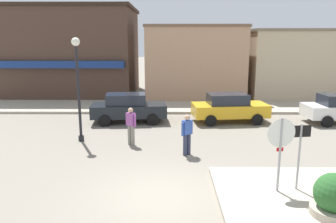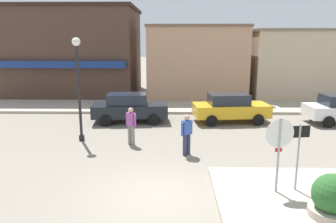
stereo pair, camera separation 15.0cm
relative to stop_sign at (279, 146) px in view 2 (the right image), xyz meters
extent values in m
plane|color=gray|center=(-3.32, -0.05, -1.52)|extent=(160.00, 160.00, 0.00)
cube|color=#A89E8C|center=(-3.32, 12.57, -1.44)|extent=(80.00, 4.00, 0.15)
cylinder|color=#9E9EA3|center=(0.00, -0.01, -0.37)|extent=(0.07, 0.07, 2.30)
cylinder|color=red|center=(0.00, 0.01, 0.35)|extent=(0.75, 0.12, 0.76)
cylinder|color=white|center=(0.00, 0.00, 0.35)|extent=(0.81, 0.12, 0.82)
cube|color=red|center=(0.00, 0.01, -0.13)|extent=(0.20, 0.04, 0.11)
cylinder|color=#9E9EA3|center=(0.60, 0.13, -0.47)|extent=(0.06, 0.06, 2.10)
cube|color=black|center=(0.60, 0.14, 0.36)|extent=(0.60, 0.10, 0.34)
cube|color=white|center=(0.60, 0.15, 0.36)|extent=(0.54, 0.09, 0.29)
cube|color=black|center=(0.60, 0.15, 0.36)|extent=(0.34, 0.05, 0.08)
cylinder|color=#ADA38E|center=(0.95, -1.32, -1.34)|extent=(1.10, 1.10, 0.35)
sphere|color=#285B28|center=(0.95, -1.32, -0.79)|extent=(1.00, 1.00, 1.00)
cylinder|color=black|center=(-7.01, 5.19, 0.58)|extent=(0.12, 0.12, 4.20)
cylinder|color=black|center=(-7.01, 5.19, -1.40)|extent=(0.24, 0.24, 0.24)
sphere|color=white|center=(-7.01, 5.19, 2.79)|extent=(0.36, 0.36, 0.36)
cone|color=black|center=(-7.01, 5.19, 2.94)|extent=(0.32, 0.32, 0.18)
cube|color=black|center=(-5.30, 8.64, -0.85)|extent=(4.15, 2.08, 0.66)
cube|color=#1E232D|center=(-5.45, 8.63, -0.24)|extent=(2.21, 1.59, 0.56)
cylinder|color=black|center=(-4.15, 9.61, -1.22)|extent=(0.61, 0.24, 0.60)
cylinder|color=black|center=(-3.98, 7.92, -1.22)|extent=(0.61, 0.24, 0.60)
cylinder|color=black|center=(-6.62, 9.37, -1.22)|extent=(0.61, 0.24, 0.60)
cylinder|color=black|center=(-6.45, 7.68, -1.22)|extent=(0.61, 0.24, 0.60)
cube|color=gold|center=(0.18, 8.71, -0.85)|extent=(4.16, 2.13, 0.66)
cube|color=#1E232D|center=(0.03, 8.69, -0.24)|extent=(2.22, 1.61, 0.56)
cylinder|color=black|center=(1.32, 9.69, -1.22)|extent=(0.62, 0.24, 0.60)
cylinder|color=black|center=(1.50, 8.00, -1.22)|extent=(0.62, 0.24, 0.60)
cylinder|color=black|center=(-1.15, 9.42, -1.22)|extent=(0.62, 0.24, 0.60)
cylinder|color=black|center=(-0.96, 7.73, -1.22)|extent=(0.62, 0.24, 0.60)
cylinder|color=black|center=(4.91, 9.31, -1.22)|extent=(0.61, 0.20, 0.60)
cylinder|color=black|center=(4.98, 7.61, -1.22)|extent=(0.61, 0.20, 0.60)
cylinder|color=#2D334C|center=(-2.49, 3.34, -1.09)|extent=(0.16, 0.16, 0.85)
cylinder|color=#2D334C|center=(-2.35, 3.46, -1.09)|extent=(0.16, 0.16, 0.85)
cube|color=#3351A8|center=(-2.42, 3.40, -0.40)|extent=(0.42, 0.40, 0.54)
sphere|color=tan|center=(-2.42, 3.40, -0.02)|extent=(0.22, 0.22, 0.22)
cylinder|color=#3351A8|center=(-2.60, 3.26, -0.45)|extent=(0.13, 0.13, 0.52)
cylinder|color=#3351A8|center=(-2.24, 3.54, -0.45)|extent=(0.13, 0.13, 0.52)
cylinder|color=gray|center=(-4.65, 4.61, -1.09)|extent=(0.16, 0.16, 0.85)
cylinder|color=gray|center=(-4.80, 4.71, -1.09)|extent=(0.16, 0.16, 0.85)
cube|color=#994C99|center=(-4.73, 4.66, -0.40)|extent=(0.42, 0.39, 0.54)
sphere|color=tan|center=(-4.73, 4.66, -0.02)|extent=(0.22, 0.22, 0.22)
cylinder|color=#994C99|center=(-4.54, 4.53, -0.45)|extent=(0.13, 0.13, 0.52)
cylinder|color=#994C99|center=(-4.91, 4.79, -0.45)|extent=(0.13, 0.13, 0.52)
cube|color=#473328|center=(-11.22, 18.34, 1.83)|extent=(10.37, 7.56, 6.69)
cube|color=navy|center=(-11.22, 14.42, 1.18)|extent=(9.85, 0.40, 0.50)
cube|color=#2E211A|center=(-11.22, 18.34, 5.29)|extent=(10.68, 7.78, 0.24)
cube|color=tan|center=(-1.23, 16.82, 1.11)|extent=(7.25, 5.24, 5.26)
cube|color=brown|center=(-1.23, 16.82, 3.84)|extent=(7.39, 5.35, 0.20)
cube|color=tan|center=(7.17, 17.14, 0.97)|extent=(8.45, 5.59, 4.98)
cube|color=#716452|center=(7.17, 17.14, 3.56)|extent=(8.62, 5.71, 0.20)
camera|label=1|loc=(-3.07, -8.70, 2.85)|focal=35.00mm
camera|label=2|loc=(-2.92, -8.70, 2.85)|focal=35.00mm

